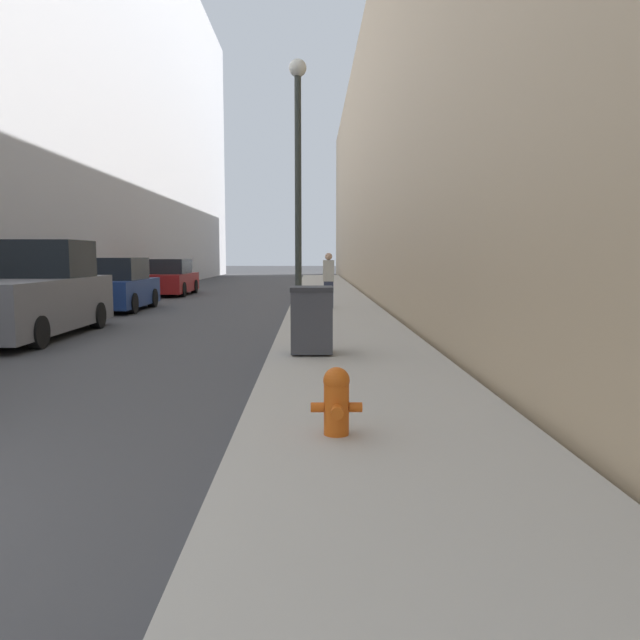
# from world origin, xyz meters

# --- Properties ---
(sidewalk_right) EXTENTS (2.89, 60.00, 0.15)m
(sidewalk_right) POSITION_xyz_m (4.78, 18.00, 0.08)
(sidewalk_right) COLOR #ADA89E
(sidewalk_right) RESTS_ON ground
(building_right_stone) EXTENTS (12.00, 60.00, 12.32)m
(building_right_stone) POSITION_xyz_m (12.32, 26.00, 6.16)
(building_right_stone) COLOR tan
(building_right_stone) RESTS_ON ground
(fire_hydrant) EXTENTS (0.47, 0.36, 0.62)m
(fire_hydrant) POSITION_xyz_m (4.28, 2.35, 0.48)
(fire_hydrant) COLOR #D15614
(fire_hydrant) RESTS_ON sidewalk_right
(trash_bin) EXTENTS (0.70, 0.72, 1.12)m
(trash_bin) POSITION_xyz_m (4.06, 7.05, 0.73)
(trash_bin) COLOR #3D3D42
(trash_bin) RESTS_ON sidewalk_right
(lamppost) EXTENTS (0.40, 0.40, 6.02)m
(lamppost) POSITION_xyz_m (3.75, 11.29, 3.61)
(lamppost) COLOR #2D332D
(lamppost) RESTS_ON sidewalk_right
(pickup_truck) EXTENTS (2.22, 5.38, 2.13)m
(pickup_truck) POSITION_xyz_m (-2.18, 10.50, 0.89)
(pickup_truck) COLOR slate
(pickup_truck) RESTS_ON ground
(parked_sedan_near) EXTENTS (1.96, 4.09, 1.70)m
(parked_sedan_near) POSITION_xyz_m (-2.29, 17.01, 0.77)
(parked_sedan_near) COLOR navy
(parked_sedan_near) RESTS_ON ground
(parked_sedan_far) EXTENTS (1.92, 4.46, 1.61)m
(parked_sedan_far) POSITION_xyz_m (-2.32, 24.77, 0.74)
(parked_sedan_far) COLOR maroon
(parked_sedan_far) RESTS_ON ground
(pedestrian_on_sidewalk) EXTENTS (0.34, 0.22, 1.70)m
(pedestrian_on_sidewalk) POSITION_xyz_m (4.57, 16.06, 1.01)
(pedestrian_on_sidewalk) COLOR #2D3347
(pedestrian_on_sidewalk) RESTS_ON sidewalk_right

